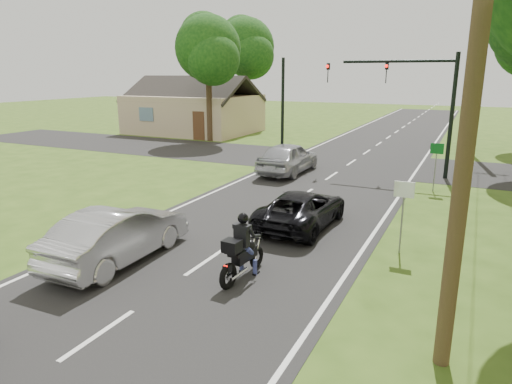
% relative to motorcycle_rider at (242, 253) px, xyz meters
% --- Properties ---
extents(ground, '(140.00, 140.00, 0.00)m').
position_rel_motorcycle_rider_xyz_m(ground, '(-1.37, 0.47, -0.68)').
color(ground, '#334D15').
rests_on(ground, ground).
extents(road, '(8.00, 100.00, 0.01)m').
position_rel_motorcycle_rider_xyz_m(road, '(-1.37, 10.47, -0.68)').
color(road, black).
rests_on(road, ground).
extents(cross_road, '(60.00, 7.00, 0.01)m').
position_rel_motorcycle_rider_xyz_m(cross_road, '(-1.37, 16.47, -0.68)').
color(cross_road, black).
rests_on(cross_road, ground).
extents(motorcycle_rider, '(0.57, 2.01, 1.73)m').
position_rel_motorcycle_rider_xyz_m(motorcycle_rider, '(0.00, 0.00, 0.00)').
color(motorcycle_rider, black).
rests_on(motorcycle_rider, ground).
extents(dark_suv, '(2.13, 4.44, 1.22)m').
position_rel_motorcycle_rider_xyz_m(dark_suv, '(-0.04, 4.47, -0.06)').
color(dark_suv, black).
rests_on(dark_suv, road).
extents(silver_sedan, '(1.69, 4.60, 1.50)m').
position_rel_motorcycle_rider_xyz_m(silver_sedan, '(-3.57, -0.46, 0.08)').
color(silver_sedan, '#BCBDC2').
rests_on(silver_sedan, road).
extents(silver_suv, '(1.98, 4.78, 1.62)m').
position_rel_motorcycle_rider_xyz_m(silver_suv, '(-3.62, 12.18, 0.14)').
color(silver_suv, '#A6A8AE').
rests_on(silver_suv, road).
extents(traffic_signal, '(6.38, 0.44, 6.00)m').
position_rel_motorcycle_rider_xyz_m(traffic_signal, '(1.97, 14.47, 3.45)').
color(traffic_signal, black).
rests_on(traffic_signal, ground).
extents(signal_pole_far, '(0.20, 0.20, 6.00)m').
position_rel_motorcycle_rider_xyz_m(signal_pole_far, '(-6.57, 18.47, 2.32)').
color(signal_pole_far, black).
rests_on(signal_pole_far, ground).
extents(utility_pole_near, '(1.60, 0.28, 10.00)m').
position_rel_motorcycle_rider_xyz_m(utility_pole_near, '(4.83, -1.53, 4.40)').
color(utility_pole_near, brown).
rests_on(utility_pole_near, ground).
extents(utility_pole_far, '(1.60, 0.28, 10.00)m').
position_rel_motorcycle_rider_xyz_m(utility_pole_far, '(4.83, 22.47, 4.40)').
color(utility_pole_far, brown).
rests_on(utility_pole_far, ground).
extents(sign_white, '(0.55, 0.07, 2.12)m').
position_rel_motorcycle_rider_xyz_m(sign_white, '(3.33, 3.45, 0.92)').
color(sign_white, slate).
rests_on(sign_white, ground).
extents(sign_green, '(0.55, 0.07, 2.12)m').
position_rel_motorcycle_rider_xyz_m(sign_green, '(3.53, 11.45, 0.92)').
color(sign_green, slate).
rests_on(sign_green, ground).
extents(tree_left_near, '(5.12, 4.96, 9.22)m').
position_rel_motorcycle_rider_xyz_m(tree_left_near, '(-13.10, 20.26, 5.85)').
color(tree_left_near, '#332316').
rests_on(tree_left_near, ground).
extents(tree_left_far, '(5.76, 5.58, 10.14)m').
position_rel_motorcycle_rider_xyz_m(tree_left_far, '(-15.07, 30.23, 6.45)').
color(tree_left_far, '#332316').
rests_on(tree_left_far, ground).
extents(house, '(10.20, 8.00, 4.84)m').
position_rel_motorcycle_rider_xyz_m(house, '(-17.37, 24.47, 1.09)').
color(house, tan).
rests_on(house, ground).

